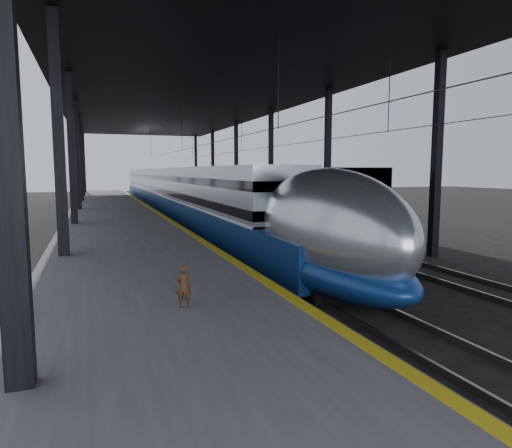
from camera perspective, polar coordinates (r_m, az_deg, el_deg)
name	(u,v)px	position (r m, az deg, el deg)	size (l,w,h in m)	color
ground	(279,308)	(13.03, 2.93, -10.48)	(160.00, 160.00, 0.00)	black
platform	(115,221)	(31.69, -17.22, 0.31)	(6.00, 80.00, 1.00)	#4C4C4F
yellow_strip	(157,213)	(31.88, -12.21, 1.41)	(0.30, 80.00, 0.01)	gold
rails	(231,223)	(33.05, -3.20, 0.11)	(6.52, 80.00, 0.16)	slate
canopy	(193,93)	(32.62, -7.87, 15.90)	(18.00, 75.00, 9.47)	black
tgv_train	(175,193)	(40.59, -10.04, 3.82)	(2.84, 65.20, 4.07)	#B4B7BC
second_train	(215,189)	(46.91, -5.11, 4.42)	(2.91, 56.05, 4.01)	navy
child	(184,286)	(9.66, -9.04, -7.71)	(0.33, 0.22, 0.91)	#442A16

